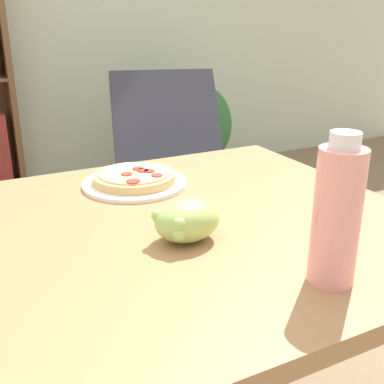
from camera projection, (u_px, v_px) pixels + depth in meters
The scene contains 6 objects.
dining_table at pixel (137, 278), 0.98m from camera, with size 1.18×0.88×0.78m.
pizza_on_plate at pixel (135, 180), 1.19m from camera, with size 0.26×0.26×0.04m.
grape_bunch at pixel (185, 220), 0.89m from camera, with size 0.13×0.10×0.08m.
drink_bottle at pixel (337, 215), 0.73m from camera, with size 0.07×0.07×0.24m.
lounge_chair_far at pixel (173, 186), 2.65m from camera, with size 0.77×0.90×0.88m.
potted_plant_floor at pixel (197, 130), 3.40m from camera, with size 0.50×0.43×0.73m.
Camera 1 is at (-0.16, -0.80, 1.18)m, focal length 45.00 mm.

